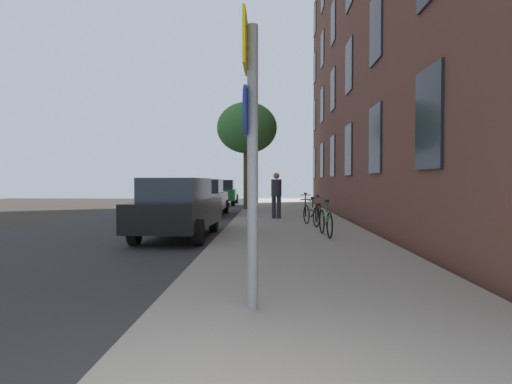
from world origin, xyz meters
TOP-DOWN VIEW (x-y plane):
  - ground_plane at (-2.40, 15.00)m, footprint 41.80×41.80m
  - road_asphalt at (-4.50, 15.00)m, footprint 7.00×38.00m
  - sidewalk at (1.10, 15.00)m, footprint 4.20×38.00m
  - building_facade at (3.69, 14.50)m, footprint 0.56×27.00m
  - sign_post at (0.15, 2.54)m, footprint 0.16×0.60m
  - traffic_light at (-0.48, 21.69)m, footprint 0.43×0.24m
  - tree_near at (-0.78, 19.78)m, footprint 3.06×3.06m
  - bicycle_0 at (1.83, 9.00)m, footprint 0.42×1.68m
  - bicycle_1 at (1.71, 11.65)m, footprint 0.51×1.64m
  - bicycle_2 at (2.12, 13.36)m, footprint 0.51×1.62m
  - bicycle_3 at (1.86, 15.70)m, footprint 0.42×1.70m
  - pedestrian_0 at (0.63, 14.30)m, footprint 0.55×0.55m
  - car_0 at (-2.11, 9.32)m, footprint 1.89×4.44m
  - car_1 at (-2.54, 17.05)m, footprint 1.87×4.32m
  - car_2 at (-2.75, 26.16)m, footprint 1.96×4.39m

SIDE VIEW (x-z plane):
  - ground_plane at x=-2.40m, z-range 0.00..0.00m
  - road_asphalt at x=-4.50m, z-range 0.00..0.01m
  - sidewalk at x=1.10m, z-range 0.00..0.12m
  - bicycle_1 at x=1.71m, z-range 0.02..0.94m
  - bicycle_2 at x=2.12m, z-range 0.02..0.95m
  - bicycle_0 at x=1.83m, z-range 0.02..0.97m
  - bicycle_3 at x=1.86m, z-range 0.02..0.97m
  - car_0 at x=-2.11m, z-range 0.03..1.65m
  - car_1 at x=-2.54m, z-range 0.03..1.65m
  - car_2 at x=-2.75m, z-range 0.03..1.65m
  - pedestrian_0 at x=0.63m, z-range 0.25..2.00m
  - sign_post at x=0.15m, z-range 0.38..3.64m
  - traffic_light at x=-0.48m, z-range 0.80..4.52m
  - tree_near at x=-0.78m, z-range 1.51..6.96m
  - building_facade at x=3.69m, z-range 0.02..13.80m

